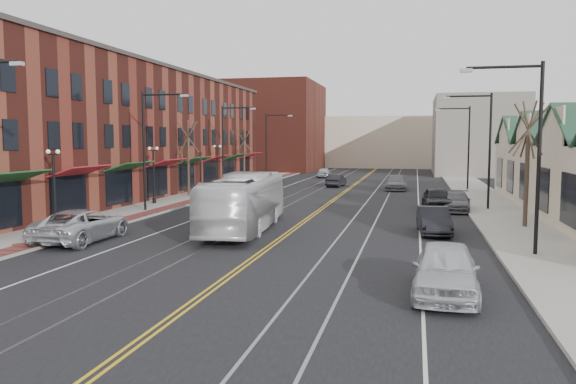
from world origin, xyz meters
The scene contains 31 objects.
ground centered at (0.00, 0.00, 0.00)m, with size 160.00×160.00×0.00m, color black.
sidewalk_left centered at (-12.00, 20.00, 0.07)m, with size 4.00×120.00×0.15m, color gray.
sidewalk_right centered at (12.00, 20.00, 0.07)m, with size 4.00×120.00×0.15m, color gray.
building_left centered at (-19.00, 27.00, 5.50)m, with size 10.00×50.00×11.00m, color maroon.
backdrop_left centered at (-16.00, 70.00, 7.00)m, with size 14.00×18.00×14.00m, color maroon.
backdrop_mid centered at (0.00, 85.00, 4.50)m, with size 22.00×14.00×9.00m, color #C3B096.
backdrop_right centered at (15.00, 65.00, 5.50)m, with size 12.00×16.00×11.00m, color slate.
streetlight_l_1 centered at (-11.05, 16.00, 5.03)m, with size 3.33×0.25×8.00m.
streetlight_l_2 centered at (-11.05, 32.00, 5.03)m, with size 3.33×0.25×8.00m.
streetlight_l_3 centered at (-11.05, 48.00, 5.03)m, with size 3.33×0.25×8.00m.
streetlight_r_0 centered at (11.05, 6.00, 5.03)m, with size 3.33×0.25×8.00m.
streetlight_r_1 centered at (11.05, 22.00, 5.03)m, with size 3.33×0.25×8.00m.
streetlight_r_2 centered at (11.05, 38.00, 5.03)m, with size 3.33×0.25×8.00m.
lamppost_l_1 centered at (-12.80, 8.00, 2.20)m, with size 0.84×0.28×4.27m.
lamppost_l_2 centered at (-12.80, 20.00, 2.20)m, with size 0.84×0.28×4.27m.
lamppost_l_3 centered at (-12.80, 34.00, 2.20)m, with size 0.84×0.28×4.27m.
tree_left_near centered at (-12.50, 26.00, 3.51)m, with size 1.78×1.37×6.48m.
tree_left_far centered at (-12.50, 42.00, 3.28)m, with size 1.66×1.28×6.02m.
tree_right_mid centered at (12.50, 14.00, 3.75)m, with size 1.90×1.46×6.93m.
manhole_mid centered at (-11.20, 3.00, 0.16)m, with size 0.60×0.60×0.02m, color #592D19.
manhole_far centered at (-11.20, 8.00, 0.16)m, with size 0.60×0.60×0.02m, color #592D19.
traffic_signal centered at (-10.60, 24.00, 2.35)m, with size 0.18×0.15×3.80m.
transit_bus centered at (-2.53, 9.98, 1.55)m, with size 2.60×11.10×3.09m, color silver.
parked_suv centered at (-9.30, 5.10, 0.80)m, with size 2.64×5.72×1.59m, color silver.
parked_car_a centered at (7.50, -0.88, 0.85)m, with size 2.00×4.96×1.69m, color silver.
parked_car_b centered at (7.50, 11.11, 0.71)m, with size 1.51×4.32×1.42m, color black.
parked_car_c centered at (9.30, 21.16, 0.67)m, with size 1.88×4.63×1.34m, color #595960.
parked_car_d centered at (8.04, 21.49, 0.81)m, with size 1.91×4.75×1.62m, color black.
distant_car_left centered at (-1.64, 39.68, 0.66)m, with size 1.40×4.01×1.32m, color black.
distant_car_right centered at (4.68, 37.04, 0.72)m, with size 2.01×4.94×1.43m, color slate.
distant_car_far centered at (-5.10, 53.48, 0.66)m, with size 1.56×3.87×1.32m, color #B8BBC0.
Camera 1 is at (6.50, -19.02, 4.94)m, focal length 35.00 mm.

